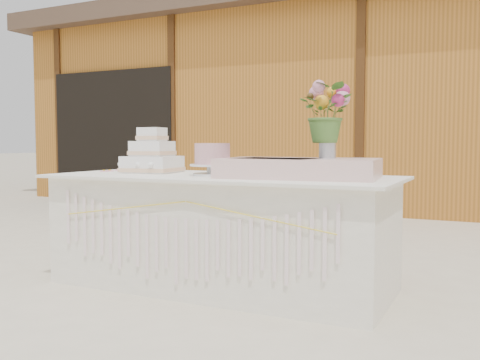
# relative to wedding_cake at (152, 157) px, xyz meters

# --- Properties ---
(ground) EXTENTS (80.00, 80.00, 0.00)m
(ground) POSITION_rel_wedding_cake_xyz_m (0.62, -0.08, -0.88)
(ground) COLOR beige
(ground) RESTS_ON ground
(barn) EXTENTS (12.60, 4.60, 3.30)m
(barn) POSITION_rel_wedding_cake_xyz_m (0.61, 5.91, 0.79)
(barn) COLOR #A76523
(barn) RESTS_ON ground
(cake_table) EXTENTS (2.40, 1.00, 0.77)m
(cake_table) POSITION_rel_wedding_cake_xyz_m (0.62, -0.09, -0.50)
(cake_table) COLOR white
(cake_table) RESTS_ON ground
(wedding_cake) EXTENTS (0.41, 0.41, 0.34)m
(wedding_cake) POSITION_rel_wedding_cake_xyz_m (0.00, 0.00, 0.00)
(wedding_cake) COLOR white
(wedding_cake) RESTS_ON cake_table
(pink_cake_stand) EXTENTS (0.31, 0.31, 0.22)m
(pink_cake_stand) POSITION_rel_wedding_cake_xyz_m (0.58, -0.13, 0.01)
(pink_cake_stand) COLOR silver
(pink_cake_stand) RESTS_ON cake_table
(satin_runner) EXTENTS (1.03, 0.67, 0.12)m
(satin_runner) POSITION_rel_wedding_cake_xyz_m (1.19, -0.08, -0.05)
(satin_runner) COLOR beige
(satin_runner) RESTS_ON cake_table
(flower_vase) EXTENTS (0.11, 0.11, 0.15)m
(flower_vase) POSITION_rel_wedding_cake_xyz_m (1.35, -0.02, 0.08)
(flower_vase) COLOR silver
(flower_vase) RESTS_ON satin_runner
(bouquet) EXTENTS (0.34, 0.30, 0.37)m
(bouquet) POSITION_rel_wedding_cake_xyz_m (1.35, -0.02, 0.34)
(bouquet) COLOR #45702D
(bouquet) RESTS_ON flower_vase
(loose_flowers) EXTENTS (0.15, 0.31, 0.02)m
(loose_flowers) POSITION_rel_wedding_cake_xyz_m (-0.43, 0.05, -0.11)
(loose_flowers) COLOR pink
(loose_flowers) RESTS_ON cake_table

